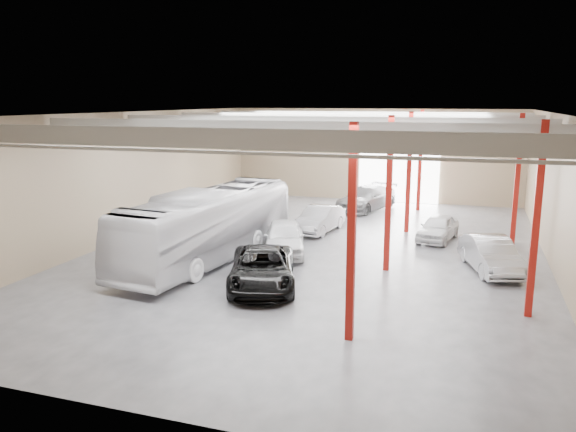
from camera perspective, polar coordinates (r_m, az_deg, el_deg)
The scene contains 8 objects.
depot_shell at distance 28.36m, azimuth 3.64°, elevation 6.30°, with size 22.12×32.12×7.06m.
coach_bus at distance 27.33m, azimuth -8.01°, elevation -0.88°, with size 2.91×12.44×3.46m, color white.
black_sedan at distance 23.34m, azimuth -2.63°, elevation -5.35°, with size 2.63×5.71×1.59m, color black.
car_row_a at distance 28.31m, azimuth -0.38°, elevation -2.19°, with size 1.98×4.92×1.67m, color silver.
car_row_b at distance 33.05m, azimuth 3.22°, elevation -0.31°, with size 1.61×4.63×1.52m, color #B0AFB4.
car_row_c at distance 40.04m, azimuth 7.98°, elevation 1.82°, with size 2.35×5.78×1.68m, color slate.
car_right_near at distance 27.04m, azimuth 19.88°, elevation -3.67°, with size 1.67×4.79×1.58m, color #B0B0B5.
car_right_far at distance 32.14m, azimuth 14.99°, elevation -1.16°, with size 1.65×4.10×1.40m, color silver.
Camera 1 is at (7.25, -26.84, 7.64)m, focal length 35.00 mm.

